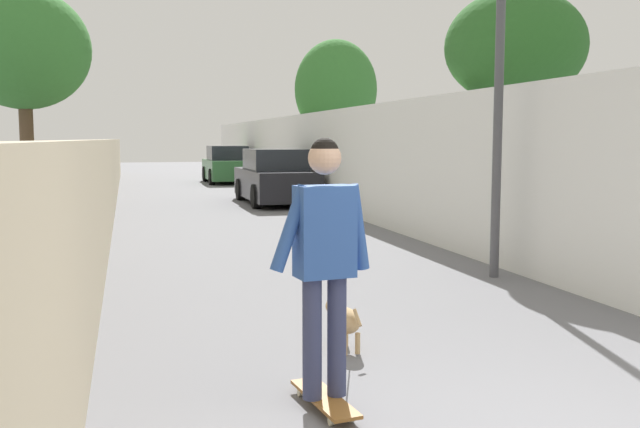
{
  "coord_description": "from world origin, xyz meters",
  "views": [
    {
      "loc": [
        -2.99,
        2.38,
        1.82
      ],
      "look_at": [
        4.47,
        0.34,
        1.0
      ],
      "focal_mm": 39.65,
      "sensor_mm": 36.0,
      "label": 1
    }
  ],
  "objects_px": {
    "tree_right_far": "(336,90)",
    "car_far": "(227,166)",
    "person_skateboarder": "(325,247)",
    "tree_left_distant": "(23,50)",
    "skateboard": "(325,399)",
    "dog": "(344,319)",
    "lamp_post": "(500,41)",
    "car_near": "(275,178)",
    "tree_right_mid": "(515,48)"
  },
  "relations": [
    {
      "from": "skateboard",
      "to": "tree_right_far",
      "type": "bearing_deg",
      "value": -16.83
    },
    {
      "from": "skateboard",
      "to": "person_skateboarder",
      "type": "relative_size",
      "value": 0.47
    },
    {
      "from": "skateboard",
      "to": "dog",
      "type": "distance_m",
      "value": 1.38
    },
    {
      "from": "dog",
      "to": "skateboard",
      "type": "bearing_deg",
      "value": 157.34
    },
    {
      "from": "tree_right_mid",
      "to": "tree_left_distant",
      "type": "distance_m",
      "value": 9.87
    },
    {
      "from": "tree_left_distant",
      "to": "car_far",
      "type": "relative_size",
      "value": 1.29
    },
    {
      "from": "tree_right_far",
      "to": "dog",
      "type": "height_order",
      "value": "tree_right_far"
    },
    {
      "from": "dog",
      "to": "tree_right_mid",
      "type": "bearing_deg",
      "value": -42.69
    },
    {
      "from": "skateboard",
      "to": "car_far",
      "type": "bearing_deg",
      "value": -6.43
    },
    {
      "from": "tree_left_distant",
      "to": "car_near",
      "type": "bearing_deg",
      "value": -59.07
    },
    {
      "from": "tree_right_mid",
      "to": "person_skateboarder",
      "type": "relative_size",
      "value": 2.43
    },
    {
      "from": "tree_left_distant",
      "to": "tree_right_far",
      "type": "bearing_deg",
      "value": -54.96
    },
    {
      "from": "tree_right_far",
      "to": "skateboard",
      "type": "bearing_deg",
      "value": 163.17
    },
    {
      "from": "lamp_post",
      "to": "person_skateboarder",
      "type": "relative_size",
      "value": 2.58
    },
    {
      "from": "person_skateboarder",
      "to": "car_far",
      "type": "bearing_deg",
      "value": -6.43
    },
    {
      "from": "tree_left_distant",
      "to": "person_skateboarder",
      "type": "bearing_deg",
      "value": -164.25
    },
    {
      "from": "tree_right_far",
      "to": "car_far",
      "type": "relative_size",
      "value": 1.3
    },
    {
      "from": "car_near",
      "to": "car_far",
      "type": "bearing_deg",
      "value": 0.0
    },
    {
      "from": "lamp_post",
      "to": "skateboard",
      "type": "height_order",
      "value": "lamp_post"
    },
    {
      "from": "tree_left_distant",
      "to": "car_near",
      "type": "relative_size",
      "value": 1.16
    },
    {
      "from": "tree_left_distant",
      "to": "skateboard",
      "type": "bearing_deg",
      "value": -164.25
    },
    {
      "from": "tree_right_far",
      "to": "tree_right_mid",
      "type": "bearing_deg",
      "value": 178.14
    },
    {
      "from": "lamp_post",
      "to": "dog",
      "type": "relative_size",
      "value": 2.91
    },
    {
      "from": "skateboard",
      "to": "car_far",
      "type": "relative_size",
      "value": 0.21
    },
    {
      "from": "tree_right_mid",
      "to": "lamp_post",
      "type": "bearing_deg",
      "value": 145.45
    },
    {
      "from": "car_near",
      "to": "car_far",
      "type": "relative_size",
      "value": 1.11
    },
    {
      "from": "skateboard",
      "to": "person_skateboarder",
      "type": "height_order",
      "value": "person_skateboarder"
    },
    {
      "from": "tree_right_far",
      "to": "person_skateboarder",
      "type": "bearing_deg",
      "value": 163.17
    },
    {
      "from": "person_skateboarder",
      "to": "dog",
      "type": "xyz_separation_m",
      "value": [
        1.26,
        -0.52,
        -0.83
      ]
    },
    {
      "from": "tree_right_far",
      "to": "car_far",
      "type": "height_order",
      "value": "tree_right_far"
    },
    {
      "from": "tree_right_far",
      "to": "car_near",
      "type": "bearing_deg",
      "value": 133.53
    },
    {
      "from": "dog",
      "to": "car_near",
      "type": "xyz_separation_m",
      "value": [
        13.91,
        -2.29,
        0.44
      ]
    },
    {
      "from": "person_skateboarder",
      "to": "dog",
      "type": "height_order",
      "value": "person_skateboarder"
    },
    {
      "from": "skateboard",
      "to": "person_skateboarder",
      "type": "distance_m",
      "value": 1.04
    },
    {
      "from": "tree_right_mid",
      "to": "dog",
      "type": "height_order",
      "value": "tree_right_mid"
    },
    {
      "from": "tree_right_far",
      "to": "tree_left_distant",
      "type": "relative_size",
      "value": 1.01
    },
    {
      "from": "person_skateboarder",
      "to": "car_near",
      "type": "bearing_deg",
      "value": -10.51
    },
    {
      "from": "tree_right_mid",
      "to": "person_skateboarder",
      "type": "bearing_deg",
      "value": 140.74
    },
    {
      "from": "dog",
      "to": "lamp_post",
      "type": "bearing_deg",
      "value": -48.29
    },
    {
      "from": "tree_right_far",
      "to": "tree_left_distant",
      "type": "distance_m",
      "value": 10.45
    },
    {
      "from": "lamp_post",
      "to": "car_far",
      "type": "xyz_separation_m",
      "value": [
        21.16,
        0.6,
        -2.35
      ]
    },
    {
      "from": "car_far",
      "to": "car_near",
      "type": "bearing_deg",
      "value": -180.0
    },
    {
      "from": "tree_left_distant",
      "to": "person_skateboarder",
      "type": "xyz_separation_m",
      "value": [
        -11.53,
        -3.25,
        -2.55
      ]
    },
    {
      "from": "dog",
      "to": "person_skateboarder",
      "type": "bearing_deg",
      "value": 157.34
    },
    {
      "from": "tree_right_far",
      "to": "dog",
      "type": "xyz_separation_m",
      "value": [
        -16.28,
        4.78,
        -3.11
      ]
    },
    {
      "from": "tree_left_distant",
      "to": "dog",
      "type": "relative_size",
      "value": 3.18
    },
    {
      "from": "tree_right_mid",
      "to": "tree_left_distant",
      "type": "height_order",
      "value": "tree_left_distant"
    },
    {
      "from": "skateboard",
      "to": "dog",
      "type": "relative_size",
      "value": 0.53
    },
    {
      "from": "tree_right_mid",
      "to": "person_skateboarder",
      "type": "height_order",
      "value": "tree_right_mid"
    },
    {
      "from": "car_near",
      "to": "tree_right_mid",
      "type": "bearing_deg",
      "value": -166.96
    }
  ]
}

